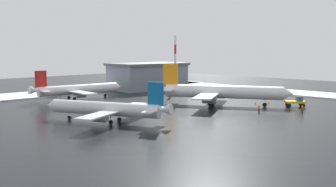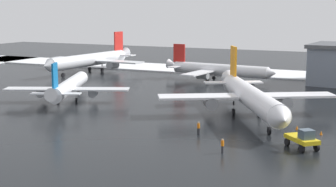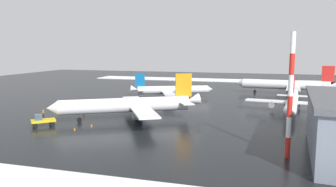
# 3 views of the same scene
# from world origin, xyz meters

# --- Properties ---
(ground_plane) EXTENTS (240.00, 240.00, 0.00)m
(ground_plane) POSITION_xyz_m (0.00, 0.00, 0.00)
(ground_plane) COLOR black
(snow_bank_right) EXTENTS (14.00, 116.00, 0.28)m
(snow_bank_right) POSITION_xyz_m (67.00, 0.00, 0.14)
(snow_bank_right) COLOR white
(snow_bank_right) RESTS_ON ground_plane
(airplane_parked_starboard) EXTENTS (25.93, 30.33, 9.94)m
(airplane_parked_starboard) POSITION_xyz_m (-28.88, 2.37, 3.28)
(airplane_parked_starboard) COLOR white
(airplane_parked_starboard) RESTS_ON ground_plane
(airplane_far_rear) EXTENTS (27.88, 33.55, 9.96)m
(airplane_far_rear) POSITION_xyz_m (23.64, -33.66, 3.29)
(airplane_far_rear) COLOR silver
(airplane_far_rear) RESTS_ON ground_plane
(airplane_foreground_jet) EXTENTS (27.18, 22.61, 8.07)m
(airplane_foreground_jet) POSITION_xyz_m (-11.19, -32.45, 2.67)
(airplane_foreground_jet) COLOR white
(airplane_foreground_jet) RESTS_ON ground_plane
(airplane_distant_tail) EXTENTS (21.34, 25.16, 7.88)m
(airplane_distant_tail) POSITION_xyz_m (4.58, 2.24, 2.60)
(airplane_distant_tail) COLOR silver
(airplane_distant_tail) RESTS_ON ground_plane
(pushback_tug) EXTENTS (4.74, 4.87, 2.50)m
(pushback_tug) POSITION_xyz_m (-39.55, 16.80, 1.28)
(pushback_tug) COLOR gold
(pushback_tug) RESTS_ON ground_plane
(ground_crew_near_tug) EXTENTS (0.36, 0.36, 1.71)m
(ground_crew_near_tug) POSITION_xyz_m (-25.72, 15.52, 0.97)
(ground_crew_near_tug) COLOR black
(ground_crew_near_tug) RESTS_ON ground_plane
(ground_crew_by_nose_gear) EXTENTS (0.36, 0.36, 1.71)m
(ground_crew_by_nose_gear) POSITION_xyz_m (-31.48, 22.54, 0.97)
(ground_crew_by_nose_gear) COLOR black
(ground_crew_by_nose_gear) RESTS_ON ground_plane
(antenna_mast) EXTENTS (0.70, 0.70, 17.79)m
(antenna_mast) POSITION_xyz_m (-45.98, -29.14, 8.89)
(antenna_mast) COLOR red
(antenna_mast) RESTS_ON ground_plane
(traffic_cone_near_nose) EXTENTS (0.36, 0.36, 0.55)m
(traffic_cone_near_nose) POSITION_xyz_m (-40.48, 8.85, 0.28)
(traffic_cone_near_nose) COLOR orange
(traffic_cone_near_nose) RESTS_ON ground_plane
(traffic_cone_mid_line) EXTENTS (0.36, 0.36, 0.55)m
(traffic_cone_mid_line) POSITION_xyz_m (-36.99, 7.19, 0.28)
(traffic_cone_mid_line) COLOR orange
(traffic_cone_mid_line) RESTS_ON ground_plane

